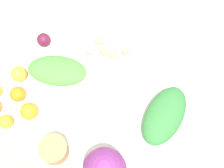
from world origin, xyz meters
TOP-DOWN VIEW (x-y plane):
  - ground_plane at (0.00, 0.00)m, footprint 8.00×8.00m
  - dining_table at (0.00, 0.00)m, footprint 1.20×1.08m
  - egg_carton at (-0.11, 0.12)m, footprint 0.25×0.15m
  - paper_bag at (-0.01, -0.42)m, footprint 0.13×0.13m
  - greens_bunch_beet_tops at (0.30, 0.01)m, footprint 0.21×0.33m
  - greens_bunch_dandelion at (-0.25, -0.11)m, footprint 0.34×0.29m
  - beet_root at (-0.43, -0.02)m, footprint 0.07×0.07m
  - orange_1 at (-0.39, -0.24)m, footprint 0.08×0.08m
  - orange_2 at (-0.22, -0.35)m, footprint 0.08×0.08m
  - orange_3 at (-0.32, -0.32)m, footprint 0.07×0.07m
  - orange_4 at (-0.27, -0.46)m, footprint 0.07×0.07m

SIDE VIEW (x-z plane):
  - ground_plane at x=0.00m, z-range 0.00..0.00m
  - dining_table at x=0.00m, z-range 0.28..1.01m
  - orange_4 at x=-0.27m, z-range 0.74..0.80m
  - beet_root at x=-0.43m, z-range 0.74..0.81m
  - orange_3 at x=-0.32m, z-range 0.74..0.81m
  - greens_bunch_dandelion at x=-0.25m, z-range 0.74..0.82m
  - orange_1 at x=-0.39m, z-range 0.74..0.82m
  - orange_2 at x=-0.22m, z-range 0.74..0.82m
  - egg_carton at x=-0.11m, z-range 0.73..0.83m
  - greens_bunch_beet_tops at x=0.30m, z-range 0.74..0.83m
  - paper_bag at x=-0.01m, z-range 0.74..0.83m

